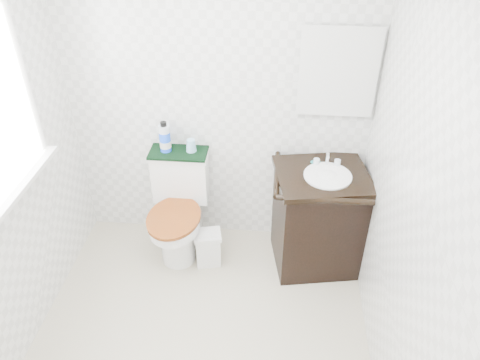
% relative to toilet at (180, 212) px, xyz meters
% --- Properties ---
extents(floor, '(2.40, 2.40, 0.00)m').
position_rel_toilet_xyz_m(floor, '(0.29, -0.97, -0.36)').
color(floor, '#B8B094').
rests_on(floor, ground).
extents(wall_back, '(2.40, 0.00, 2.40)m').
position_rel_toilet_xyz_m(wall_back, '(0.29, 0.23, 0.84)').
color(wall_back, silver).
rests_on(wall_back, ground).
extents(wall_right, '(0.00, 2.40, 2.40)m').
position_rel_toilet_xyz_m(wall_right, '(1.39, -0.97, 0.84)').
color(wall_right, silver).
rests_on(wall_right, ground).
extents(mirror, '(0.50, 0.02, 0.60)m').
position_rel_toilet_xyz_m(mirror, '(1.10, 0.21, 1.09)').
color(mirror, silver).
rests_on(mirror, wall_back).
extents(toilet, '(0.44, 0.64, 0.81)m').
position_rel_toilet_xyz_m(toilet, '(0.00, 0.00, 0.00)').
color(toilet, white).
rests_on(toilet, floor).
extents(vanity, '(0.72, 0.65, 0.92)m').
position_rel_toilet_xyz_m(vanity, '(1.06, -0.06, 0.08)').
color(vanity, black).
rests_on(vanity, floor).
extents(trash_bin, '(0.23, 0.20, 0.29)m').
position_rel_toilet_xyz_m(trash_bin, '(0.24, -0.17, -0.21)').
color(trash_bin, white).
rests_on(trash_bin, floor).
extents(towel, '(0.43, 0.22, 0.02)m').
position_rel_toilet_xyz_m(towel, '(0.00, 0.12, 0.46)').
color(towel, black).
rests_on(towel, toilet).
extents(mouthwash_bottle, '(0.08, 0.08, 0.24)m').
position_rel_toilet_xyz_m(mouthwash_bottle, '(-0.09, 0.13, 0.58)').
color(mouthwash_bottle, blue).
rests_on(mouthwash_bottle, towel).
extents(cup, '(0.08, 0.08, 0.09)m').
position_rel_toilet_xyz_m(cup, '(0.10, 0.14, 0.52)').
color(cup, '#82B5D6').
rests_on(cup, towel).
extents(soap_bar, '(0.08, 0.05, 0.02)m').
position_rel_toilet_xyz_m(soap_bar, '(1.01, 0.07, 0.48)').
color(soap_bar, '#187574').
rests_on(soap_bar, vanity).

